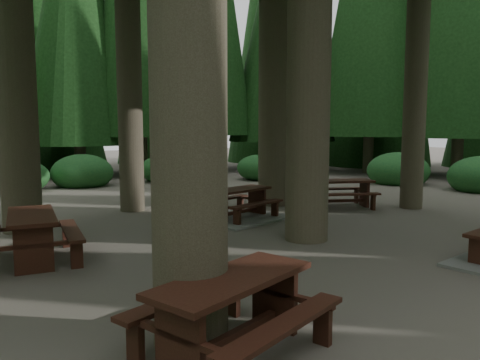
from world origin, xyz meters
name	(u,v)px	position (x,y,z in m)	size (l,w,h in m)	color
ground	(276,246)	(0.00, 0.00, 0.00)	(80.00, 80.00, 0.00)	#595248
picnic_table_b	(32,230)	(-4.12, 0.94, 0.53)	(1.50, 1.85, 0.79)	#351810
picnic_table_c	(239,209)	(0.53, 2.68, 0.25)	(2.70, 2.49, 0.74)	gray
picnic_table_d	(341,189)	(3.84, 2.98, 0.50)	(2.11, 1.89, 0.76)	#351810
picnic_table_e	(233,302)	(-2.52, -3.40, 0.51)	(2.22, 2.06, 0.77)	#351810
shrub_ring	(287,215)	(0.70, 0.75, 0.40)	(23.86, 24.64, 1.49)	#1C5327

